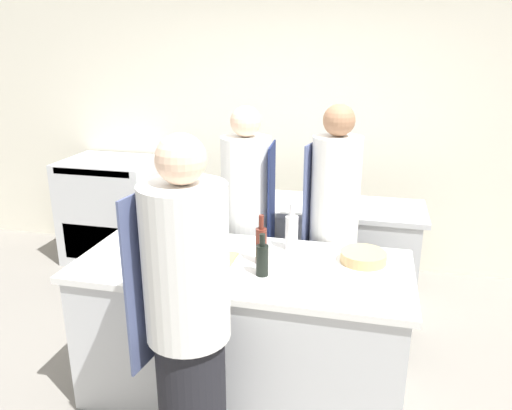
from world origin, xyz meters
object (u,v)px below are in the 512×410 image
at_px(chef_at_prep_near, 188,322).
at_px(bottle_wine, 292,231).
at_px(bottle_olive_oil, 261,244).
at_px(bottle_cooking_oil, 262,259).
at_px(chef_at_stove, 247,225).
at_px(chef_at_pass_far, 333,232).
at_px(bowl_prep_small, 151,251).
at_px(oven_range, 114,210).
at_px(bottle_vinegar, 208,224).
at_px(bowl_mixing_large, 363,257).

distance_m(chef_at_prep_near, bottle_wine, 1.02).
bearing_deg(bottle_olive_oil, bottle_cooking_oil, -74.81).
distance_m(bottle_olive_oil, bottle_wine, 0.28).
height_order(chef_at_stove, chef_at_pass_far, chef_at_pass_far).
xyz_separation_m(bottle_wine, bowl_prep_small, (-0.81, -0.31, -0.08)).
height_order(oven_range, bottle_olive_oil, bottle_olive_oil).
height_order(bottle_olive_oil, bottle_vinegar, bottle_olive_oil).
xyz_separation_m(bottle_wine, bottle_cooking_oil, (-0.10, -0.40, -0.02)).
distance_m(bottle_wine, bottle_cooking_oil, 0.41).
bearing_deg(bowl_mixing_large, chef_at_prep_near, -131.98).
height_order(bottle_wine, bowl_mixing_large, bottle_wine).
bearing_deg(bottle_olive_oil, bottle_vinegar, 147.87).
relative_size(bottle_wine, bottle_cooking_oil, 1.23).
relative_size(oven_range, chef_at_pass_far, 0.58).
xyz_separation_m(chef_at_stove, bottle_vinegar, (-0.15, -0.41, 0.14)).
xyz_separation_m(chef_at_stove, bottle_cooking_oil, (0.30, -0.82, 0.12)).
relative_size(chef_at_stove, bowl_prep_small, 8.74).
distance_m(chef_at_prep_near, chef_at_pass_far, 1.41).
height_order(oven_range, chef_at_prep_near, chef_at_prep_near).
height_order(oven_range, bottle_cooking_oil, bottle_cooking_oil).
distance_m(chef_at_pass_far, bottle_olive_oil, 0.71).
xyz_separation_m(oven_range, chef_at_prep_near, (1.73, -2.40, 0.37)).
bearing_deg(bowl_prep_small, bottle_vinegar, 51.06).
relative_size(chef_at_stove, bowl_mixing_large, 6.32).
bearing_deg(bowl_mixing_large, bowl_prep_small, -170.17).
bearing_deg(chef_at_stove, bottle_cooking_oil, 15.78).
xyz_separation_m(bottle_olive_oil, bowl_mixing_large, (0.59, 0.16, -0.09)).
bearing_deg(bottle_olive_oil, chef_at_pass_far, 58.07).
bearing_deg(chef_at_stove, chef_at_pass_far, 78.32).
bearing_deg(bottle_cooking_oil, chef_at_stove, 110.20).
height_order(bottle_vinegar, bowl_prep_small, bottle_vinegar).
height_order(bottle_cooking_oil, bowl_prep_small, bottle_cooking_oil).
bearing_deg(bottle_vinegar, chef_at_stove, 69.90).
bearing_deg(bottle_wine, oven_range, 144.92).
distance_m(bottle_olive_oil, bowl_mixing_large, 0.61).
relative_size(chef_at_pass_far, bottle_vinegar, 6.17).
height_order(chef_at_pass_far, bottle_olive_oil, chef_at_pass_far).
distance_m(chef_at_prep_near, bottle_olive_oil, 0.74).
bearing_deg(chef_at_stove, oven_range, -126.02).
relative_size(chef_at_prep_near, chef_at_pass_far, 1.01).
bearing_deg(chef_at_pass_far, bowl_mixing_large, -142.28).
xyz_separation_m(bottle_cooking_oil, bowl_mixing_large, (0.55, 0.31, -0.07)).
bearing_deg(bottle_cooking_oil, bowl_mixing_large, 29.61).
bearing_deg(oven_range, bowl_prep_small, -54.54).
distance_m(bottle_cooking_oil, bowl_prep_small, 0.72).
bearing_deg(bowl_prep_small, bottle_cooking_oil, -7.32).
bearing_deg(bowl_prep_small, bottle_wine, 20.75).
height_order(bottle_cooking_oil, bowl_mixing_large, bottle_cooking_oil).
bearing_deg(bowl_mixing_large, chef_at_pass_far, 116.70).
bearing_deg(oven_range, chef_at_stove, -31.59).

